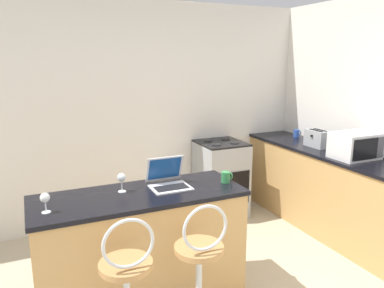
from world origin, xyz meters
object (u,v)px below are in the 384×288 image
(bar_stool_far, at_px, (200,275))
(toaster, at_px, (317,139))
(microwave, at_px, (355,146))
(mug_green, at_px, (226,177))
(wine_glass_tall, at_px, (121,178))
(mug_blue, at_px, (297,133))
(laptop, at_px, (168,179))
(stove_range, at_px, (221,178))
(wine_glass_short, at_px, (45,199))

(bar_stool_far, height_order, toaster, toaster)
(microwave, distance_m, mug_green, 1.60)
(bar_stool_far, distance_m, wine_glass_tall, 0.92)
(bar_stool_far, xyz_separation_m, mug_green, (0.48, 0.51, 0.49))
(mug_blue, bearing_deg, laptop, -153.24)
(microwave, relative_size, mug_green, 5.01)
(toaster, bearing_deg, mug_blue, 74.01)
(mug_green, bearing_deg, toaster, 23.19)
(toaster, bearing_deg, mug_green, -156.81)
(bar_stool_far, bearing_deg, stove_range, 57.72)
(bar_stool_far, distance_m, microwave, 2.24)
(laptop, xyz_separation_m, wine_glass_short, (-0.93, -0.17, 0.04))
(bar_stool_far, bearing_deg, mug_green, 46.70)
(stove_range, xyz_separation_m, mug_green, (-0.70, -1.36, 0.51))
(bar_stool_far, bearing_deg, microwave, 17.16)
(toaster, bearing_deg, laptop, -164.53)
(stove_range, xyz_separation_m, mug_blue, (1.05, -0.13, 0.52))
(bar_stool_far, relative_size, microwave, 2.27)
(stove_range, bearing_deg, microwave, -54.11)
(microwave, bearing_deg, mug_blue, 81.54)
(mug_blue, bearing_deg, mug_green, -144.87)
(microwave, distance_m, toaster, 0.55)
(bar_stool_far, xyz_separation_m, wine_glass_tall, (-0.37, 0.64, 0.56))
(wine_glass_tall, bearing_deg, stove_range, 38.50)
(toaster, bearing_deg, wine_glass_short, -166.13)
(mug_blue, bearing_deg, stove_range, 173.22)
(stove_range, bearing_deg, wine_glass_tall, -141.50)
(microwave, distance_m, stove_range, 1.63)
(wine_glass_short, bearing_deg, microwave, 3.58)
(microwave, xyz_separation_m, wine_glass_tall, (-2.44, -0.00, -0.03))
(bar_stool_far, bearing_deg, mug_blue, 37.97)
(mug_green, bearing_deg, wine_glass_tall, 171.26)
(bar_stool_far, distance_m, laptop, 0.80)
(laptop, bearing_deg, mug_green, -13.25)
(wine_glass_tall, relative_size, wine_glass_short, 1.07)
(laptop, relative_size, microwave, 0.68)
(toaster, height_order, mug_green, toaster)
(microwave, xyz_separation_m, toaster, (0.01, 0.55, -0.03))
(bar_stool_far, bearing_deg, wine_glass_short, 154.03)
(wine_glass_tall, bearing_deg, mug_green, -8.74)
(laptop, distance_m, toaster, 2.15)
(bar_stool_far, height_order, wine_glass_tall, wine_glass_tall)
(wine_glass_tall, xyz_separation_m, mug_green, (0.85, -0.13, -0.06))
(bar_stool_far, bearing_deg, laptop, 89.41)
(laptop, height_order, toaster, laptop)
(wine_glass_short, bearing_deg, bar_stool_far, -25.97)
(laptop, distance_m, mug_blue, 2.50)
(toaster, height_order, stove_range, toaster)
(toaster, bearing_deg, microwave, -90.68)
(toaster, relative_size, wine_glass_tall, 1.91)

